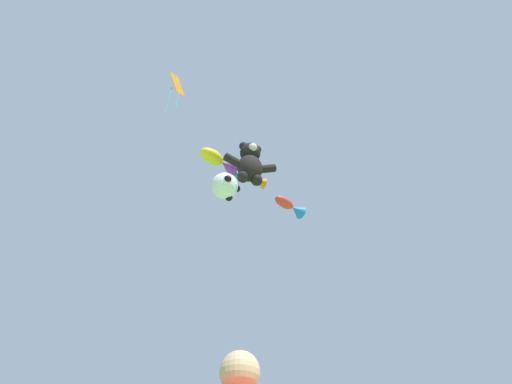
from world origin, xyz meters
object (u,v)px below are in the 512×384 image
at_px(soccer_ball_kite, 225,186).
at_px(diamond_kite, 177,86).
at_px(teddy_bear_kite, 250,163).
at_px(fish_kite_crimson, 291,206).
at_px(fish_kite_teal, 251,180).
at_px(fish_kite_goldfin, 220,161).

relative_size(soccer_ball_kite, diamond_kite, 0.36).
bearing_deg(teddy_bear_kite, soccer_ball_kite, 161.48).
bearing_deg(soccer_ball_kite, diamond_kite, -173.69).
height_order(fish_kite_crimson, fish_kite_teal, fish_kite_teal).
relative_size(teddy_bear_kite, fish_kite_crimson, 1.29).
height_order(fish_kite_teal, fish_kite_goldfin, fish_kite_goldfin).
distance_m(fish_kite_crimson, diamond_kite, 6.92).
bearing_deg(fish_kite_goldfin, soccer_ball_kite, -79.52).
bearing_deg(fish_kite_goldfin, teddy_bear_kite, -45.76).
distance_m(soccer_ball_kite, diamond_kite, 5.40).
bearing_deg(fish_kite_crimson, diamond_kite, -158.52).
bearing_deg(fish_kite_goldfin, diamond_kite, -157.11).
distance_m(fish_kite_crimson, fish_kite_goldfin, 3.70).
bearing_deg(fish_kite_teal, soccer_ball_kite, -139.82).
bearing_deg(fish_kite_goldfin, fish_kite_crimson, 20.53).
xyz_separation_m(teddy_bear_kite, soccer_ball_kite, (-0.81, 0.27, -1.18)).
bearing_deg(fish_kite_crimson, fish_kite_teal, -155.87).
xyz_separation_m(teddy_bear_kite, fish_kite_crimson, (2.51, 2.26, 0.49)).
height_order(teddy_bear_kite, fish_kite_teal, teddy_bear_kite).
relative_size(teddy_bear_kite, fish_kite_goldfin, 1.19).
relative_size(soccer_ball_kite, fish_kite_crimson, 0.65).
bearing_deg(fish_kite_goldfin, fish_kite_teal, 14.82).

